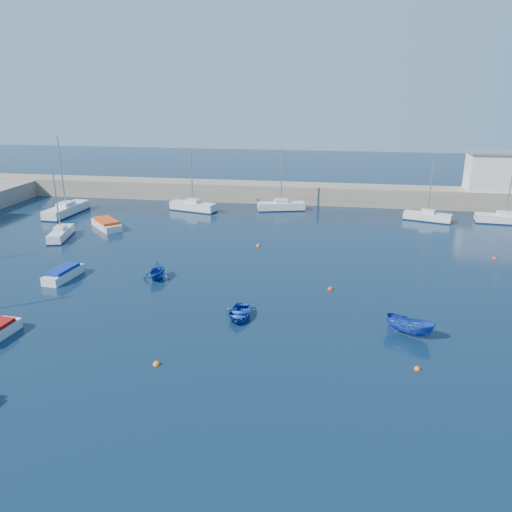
# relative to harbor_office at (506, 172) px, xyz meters

# --- Properties ---
(ground) EXTENTS (220.00, 220.00, 0.00)m
(ground) POSITION_rel_harbor_office_xyz_m (-30.00, -46.00, -5.10)
(ground) COLOR #0C2036
(ground) RESTS_ON ground
(back_wall) EXTENTS (96.00, 4.50, 2.60)m
(back_wall) POSITION_rel_harbor_office_xyz_m (-30.00, 0.00, -3.80)
(back_wall) COLOR gray
(back_wall) RESTS_ON ground
(harbor_office) EXTENTS (10.00, 4.00, 5.00)m
(harbor_office) POSITION_rel_harbor_office_xyz_m (0.00, 0.00, 0.00)
(harbor_office) COLOR silver
(harbor_office) RESTS_ON back_wall
(sailboat_3) EXTENTS (2.69, 5.63, 7.27)m
(sailboat_3) POSITION_rel_harbor_office_xyz_m (-53.07, -23.21, -4.53)
(sailboat_3) COLOR silver
(sailboat_3) RESTS_ON ground
(sailboat_4) EXTENTS (2.71, 8.09, 10.37)m
(sailboat_4) POSITION_rel_harbor_office_xyz_m (-58.25, -12.67, -4.44)
(sailboat_4) COLOR silver
(sailboat_4) RESTS_ON ground
(sailboat_5) EXTENTS (6.75, 3.48, 8.65)m
(sailboat_5) POSITION_rel_harbor_office_xyz_m (-42.11, -7.98, -4.45)
(sailboat_5) COLOR silver
(sailboat_5) RESTS_ON ground
(sailboat_6) EXTENTS (6.68, 3.41, 8.51)m
(sailboat_6) POSITION_rel_harbor_office_xyz_m (-30.19, -5.74, -4.48)
(sailboat_6) COLOR silver
(sailboat_6) RESTS_ON ground
(sailboat_7) EXTENTS (6.01, 3.34, 7.68)m
(sailboat_7) POSITION_rel_harbor_office_xyz_m (-11.16, -8.46, -4.53)
(sailboat_7) COLOR silver
(sailboat_7) RESTS_ON ground
(sailboat_8) EXTENTS (7.14, 2.55, 9.11)m
(sailboat_8) POSITION_rel_harbor_office_xyz_m (-1.75, -8.16, -4.51)
(sailboat_8) COLOR silver
(sailboat_8) RESTS_ON ground
(motorboat_1) EXTENTS (1.90, 4.37, 1.04)m
(motorboat_1) POSITION_rel_harbor_office_xyz_m (-46.38, -34.65, -4.61)
(motorboat_1) COLOR silver
(motorboat_1) RESTS_ON ground
(motorboat_2) EXTENTS (5.19, 5.25, 1.13)m
(motorboat_2) POSITION_rel_harbor_office_xyz_m (-49.92, -18.35, -4.57)
(motorboat_2) COLOR silver
(motorboat_2) RESTS_ON ground
(dinghy_center) EXTENTS (2.50, 3.43, 0.70)m
(dinghy_center) POSITION_rel_harbor_office_xyz_m (-29.42, -39.96, -4.75)
(dinghy_center) COLOR #17399F
(dinghy_center) RESTS_ON ground
(dinghy_left) EXTENTS (2.62, 3.01, 1.54)m
(dinghy_left) POSITION_rel_harbor_office_xyz_m (-38.13, -33.36, -4.33)
(dinghy_left) COLOR #17399F
(dinghy_left) RESTS_ON ground
(dinghy_right) EXTENTS (3.64, 2.64, 1.32)m
(dinghy_right) POSITION_rel_harbor_office_xyz_m (-17.39, -40.81, -4.44)
(dinghy_right) COLOR #17399F
(dinghy_right) RESTS_ON ground
(buoy_0) EXTENTS (0.46, 0.46, 0.46)m
(buoy_0) POSITION_rel_harbor_office_xyz_m (-33.18, -47.24, -5.10)
(buoy_0) COLOR orange
(buoy_0) RESTS_ON ground
(buoy_1) EXTENTS (0.48, 0.48, 0.48)m
(buoy_1) POSITION_rel_harbor_office_xyz_m (-22.86, -33.41, -5.10)
(buoy_1) COLOR red
(buoy_1) RESTS_ON ground
(buoy_3) EXTENTS (0.44, 0.44, 0.44)m
(buoy_3) POSITION_rel_harbor_office_xyz_m (-30.76, -22.42, -5.10)
(buoy_3) COLOR orange
(buoy_3) RESTS_ON ground
(buoy_4) EXTENTS (0.45, 0.45, 0.45)m
(buoy_4) POSITION_rel_harbor_office_xyz_m (-6.90, -22.80, -5.10)
(buoy_4) COLOR red
(buoy_4) RESTS_ON ground
(buoy_5) EXTENTS (0.40, 0.40, 0.40)m
(buoy_5) POSITION_rel_harbor_office_xyz_m (-17.43, -45.24, -5.10)
(buoy_5) COLOR orange
(buoy_5) RESTS_ON ground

